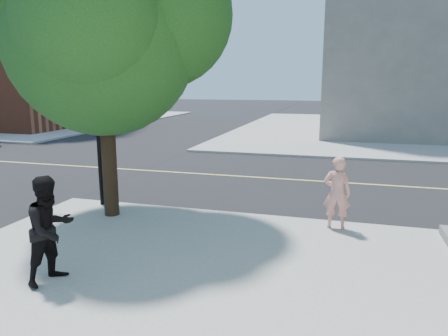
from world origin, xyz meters
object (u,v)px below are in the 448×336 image
(pedestrian, at_px, (50,229))
(signal_pole, at_px, (27,74))
(man_on_phone, at_px, (337,193))
(street_tree, at_px, (106,17))

(pedestrian, bearing_deg, signal_pole, 57.44)
(signal_pole, bearing_deg, pedestrian, -29.00)
(pedestrian, relative_size, signal_pole, 0.42)
(pedestrian, bearing_deg, man_on_phone, -33.07)
(pedestrian, xyz_separation_m, street_tree, (-0.81, 3.41, 3.77))
(street_tree, bearing_deg, signal_pole, 166.17)
(street_tree, relative_size, signal_pole, 1.72)
(signal_pole, bearing_deg, street_tree, 5.28)
(man_on_phone, height_order, pedestrian, pedestrian)
(pedestrian, height_order, signal_pole, signal_pole)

